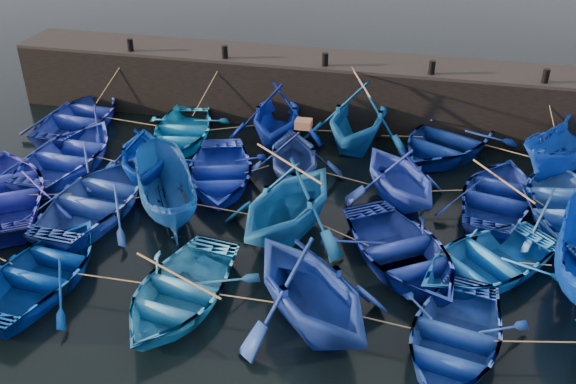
% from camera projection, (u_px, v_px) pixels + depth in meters
% --- Properties ---
extents(ground, '(120.00, 120.00, 0.00)m').
position_uv_depth(ground, '(263.00, 271.00, 17.82)').
color(ground, black).
rests_on(ground, ground).
extents(quay_wall, '(26.00, 2.50, 2.50)m').
position_uv_depth(quay_wall, '(328.00, 91.00, 25.98)').
color(quay_wall, black).
rests_on(quay_wall, ground).
extents(quay_top, '(26.00, 2.50, 0.12)m').
position_uv_depth(quay_top, '(329.00, 60.00, 25.31)').
color(quay_top, black).
rests_on(quay_top, quay_wall).
extents(bollard_0, '(0.24, 0.24, 0.50)m').
position_uv_depth(bollard_0, '(130.00, 45.00, 25.92)').
color(bollard_0, black).
rests_on(bollard_0, quay_top).
extents(bollard_1, '(0.24, 0.24, 0.50)m').
position_uv_depth(bollard_1, '(225.00, 52.00, 25.16)').
color(bollard_1, black).
rests_on(bollard_1, quay_top).
extents(bollard_2, '(0.24, 0.24, 0.50)m').
position_uv_depth(bollard_2, '(325.00, 59.00, 24.40)').
color(bollard_2, black).
rests_on(bollard_2, quay_top).
extents(bollard_3, '(0.24, 0.24, 0.50)m').
position_uv_depth(bollard_3, '(432.00, 67.00, 23.64)').
color(bollard_3, black).
rests_on(bollard_3, quay_top).
extents(bollard_4, '(0.24, 0.24, 0.50)m').
position_uv_depth(bollard_4, '(546.00, 76.00, 22.88)').
color(bollard_4, black).
rests_on(bollard_4, quay_top).
extents(boat_0, '(3.88, 5.22, 1.04)m').
position_uv_depth(boat_0, '(82.00, 116.00, 25.65)').
color(boat_0, navy).
rests_on(boat_0, ground).
extents(boat_1, '(4.04, 5.10, 0.95)m').
position_uv_depth(boat_1, '(182.00, 130.00, 24.58)').
color(boat_1, blue).
rests_on(boat_1, ground).
extents(boat_2, '(4.20, 4.72, 2.27)m').
position_uv_depth(boat_2, '(276.00, 113.00, 24.31)').
color(boat_2, navy).
rests_on(boat_2, ground).
extents(boat_3, '(4.77, 5.36, 2.57)m').
position_uv_depth(boat_3, '(359.00, 115.00, 23.79)').
color(boat_3, '#0E5292').
rests_on(boat_3, ground).
extents(boat_4, '(6.13, 6.81, 1.16)m').
position_uv_depth(boat_4, '(448.00, 139.00, 23.71)').
color(boat_4, navy).
rests_on(boat_4, ground).
extents(boat_5, '(4.08, 4.77, 1.78)m').
position_uv_depth(boat_5, '(565.00, 152.00, 22.08)').
color(boat_5, '#0C3DAF').
rests_on(boat_5, ground).
extents(boat_6, '(3.90, 5.31, 1.07)m').
position_uv_depth(boat_6, '(70.00, 154.00, 22.75)').
color(boat_6, blue).
rests_on(boat_6, ground).
extents(boat_7, '(4.58, 4.86, 2.03)m').
position_uv_depth(boat_7, '(144.00, 153.00, 21.74)').
color(boat_7, '#002A9E').
rests_on(boat_7, ground).
extents(boat_8, '(4.50, 5.41, 0.97)m').
position_uv_depth(boat_8, '(219.00, 172.00, 21.71)').
color(boat_8, '#1A34C3').
rests_on(boat_8, ground).
extents(boat_9, '(4.38, 4.76, 2.10)m').
position_uv_depth(boat_9, '(294.00, 155.00, 21.53)').
color(boat_9, navy).
rests_on(boat_9, ground).
extents(boat_10, '(5.04, 5.20, 2.10)m').
position_uv_depth(boat_10, '(400.00, 175.00, 20.40)').
color(boat_10, blue).
rests_on(boat_10, ground).
extents(boat_11, '(4.32, 5.35, 0.98)m').
position_uv_depth(boat_11, '(500.00, 195.00, 20.41)').
color(boat_11, navy).
rests_on(boat_11, ground).
extents(boat_12, '(5.10, 6.44, 1.20)m').
position_uv_depth(boat_12, '(575.00, 207.00, 19.55)').
color(boat_12, blue).
rests_on(boat_12, ground).
extents(boat_13, '(6.32, 6.80, 1.15)m').
position_uv_depth(boat_13, '(4.00, 191.00, 20.44)').
color(boat_13, navy).
rests_on(boat_13, ground).
extents(boat_14, '(4.09, 5.48, 1.09)m').
position_uv_depth(boat_14, '(98.00, 198.00, 20.15)').
color(boat_14, '#2849AC').
rests_on(boat_14, ground).
extents(boat_15, '(3.74, 4.74, 1.74)m').
position_uv_depth(boat_15, '(165.00, 192.00, 19.83)').
color(boat_15, navy).
rests_on(boat_15, ground).
extents(boat_16, '(5.23, 5.63, 2.43)m').
position_uv_depth(boat_16, '(288.00, 201.00, 18.71)').
color(boat_16, '#1460A4').
rests_on(boat_16, ground).
extents(boat_17, '(5.64, 6.04, 1.02)m').
position_uv_depth(boat_17, '(401.00, 251.00, 17.75)').
color(boat_17, navy).
rests_on(boat_17, ground).
extents(boat_18, '(5.70, 5.67, 0.97)m').
position_uv_depth(boat_18, '(485.00, 260.00, 17.43)').
color(boat_18, blue).
rests_on(boat_18, ground).
extents(boat_21, '(3.75, 4.95, 0.97)m').
position_uv_depth(boat_21, '(43.00, 270.00, 17.05)').
color(boat_21, navy).
rests_on(boat_21, ground).
extents(boat_22, '(3.86, 4.97, 0.95)m').
position_uv_depth(boat_22, '(179.00, 291.00, 16.34)').
color(boat_22, '#2A7AC2').
rests_on(boat_22, ground).
extents(boat_23, '(6.03, 6.07, 2.42)m').
position_uv_depth(boat_23, '(310.00, 286.00, 15.34)').
color(boat_23, navy).
rests_on(boat_23, ground).
extents(boat_24, '(4.00, 4.99, 0.92)m').
position_uv_depth(boat_24, '(453.00, 338.00, 14.90)').
color(boat_24, '#1F46AA').
rests_on(boat_24, ground).
extents(wooden_crate, '(0.52, 0.45, 0.28)m').
position_uv_depth(wooden_crate, '(303.00, 124.00, 20.86)').
color(wooden_crate, brown).
rests_on(wooden_crate, boat_9).
extents(mooring_ropes, '(18.29, 11.76, 2.10)m').
position_uv_depth(mooring_ropes, '(294.00, 160.00, 21.61)').
color(mooring_ropes, tan).
rests_on(mooring_ropes, ground).
extents(loose_oars, '(10.51, 12.20, 1.68)m').
position_uv_depth(loose_oars, '(343.00, 167.00, 19.36)').
color(loose_oars, '#99724C').
rests_on(loose_oars, ground).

